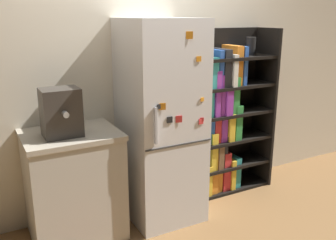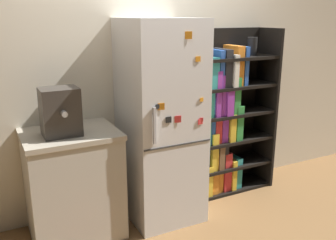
{
  "view_description": "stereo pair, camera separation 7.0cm",
  "coord_description": "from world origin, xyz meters",
  "views": [
    {
      "loc": [
        -1.46,
        -2.74,
        1.83
      ],
      "look_at": [
        0.09,
        0.15,
        0.9
      ],
      "focal_mm": 40.0,
      "sensor_mm": 36.0,
      "label": 1
    },
    {
      "loc": [
        -1.4,
        -2.78,
        1.83
      ],
      "look_at": [
        0.09,
        0.15,
        0.9
      ],
      "focal_mm": 40.0,
      "sensor_mm": 36.0,
      "label": 2
    }
  ],
  "objects": [
    {
      "name": "ground_plane",
      "position": [
        0.0,
        0.0,
        0.0
      ],
      "size": [
        16.0,
        16.0,
        0.0
      ],
      "primitive_type": "plane",
      "color": "olive"
    },
    {
      "name": "wall_back",
      "position": [
        0.0,
        0.47,
        1.3
      ],
      "size": [
        8.0,
        0.05,
        2.6
      ],
      "color": "beige",
      "rests_on": "ground_plane"
    },
    {
      "name": "refrigerator",
      "position": [
        -0.0,
        0.12,
        0.9
      ],
      "size": [
        0.63,
        0.69,
        1.81
      ],
      "color": "silver",
      "rests_on": "ground_plane"
    },
    {
      "name": "bookshelf",
      "position": [
        0.78,
        0.29,
        0.79
      ],
      "size": [
        0.92,
        0.37,
        1.7
      ],
      "color": "black",
      "rests_on": "ground_plane"
    },
    {
      "name": "kitchen_counter",
      "position": [
        -0.8,
        0.15,
        0.46
      ],
      "size": [
        0.76,
        0.62,
        0.92
      ],
      "color": "#BCB7A8",
      "rests_on": "ground_plane"
    },
    {
      "name": "espresso_machine",
      "position": [
        -0.87,
        0.09,
        1.11
      ],
      "size": [
        0.29,
        0.29,
        0.37
      ],
      "color": "#38332D",
      "rests_on": "kitchen_counter"
    }
  ]
}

